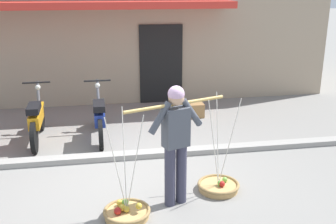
{
  "coord_description": "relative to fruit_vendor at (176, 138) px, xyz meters",
  "views": [
    {
      "loc": [
        -0.48,
        -5.8,
        2.92
      ],
      "look_at": [
        0.64,
        0.6,
        0.85
      ],
      "focal_mm": 42.52,
      "sensor_mm": 36.0,
      "label": 1
    }
  ],
  "objects": [
    {
      "name": "ground_plane",
      "position": [
        -0.47,
        0.94,
        -0.98
      ],
      "size": [
        90.0,
        90.0,
        0.0
      ],
      "primitive_type": "plane",
      "color": "gray"
    },
    {
      "name": "sidewalk_curb",
      "position": [
        -0.47,
        1.64,
        -0.93
      ],
      "size": [
        20.0,
        0.24,
        0.1
      ],
      "primitive_type": "cube",
      "color": "gray",
      "rests_on": "ground"
    },
    {
      "name": "fruit_vendor",
      "position": [
        0.0,
        0.0,
        0.0
      ],
      "size": [
        1.42,
        0.54,
        1.7
      ],
      "color": "#38384C",
      "rests_on": "ground"
    },
    {
      "name": "fruit_basket_left_side",
      "position": [
        -0.7,
        -0.25,
        -0.9
      ],
      "size": [
        0.63,
        0.63,
        1.45
      ],
      "color": "tan",
      "rests_on": "ground"
    },
    {
      "name": "fruit_basket_right_side",
      "position": [
        0.7,
        0.25,
        -0.9
      ],
      "size": [
        0.63,
        0.63,
        1.45
      ],
      "color": "tan",
      "rests_on": "ground"
    },
    {
      "name": "motorcycle_second_in_row",
      "position": [
        -2.21,
        2.76,
        -0.52
      ],
      "size": [
        0.54,
        1.82,
        1.09
      ],
      "color": "black",
      "rests_on": "ground"
    },
    {
      "name": "motorcycle_third_in_row",
      "position": [
        -1.01,
        2.71,
        -0.52
      ],
      "size": [
        0.54,
        1.82,
        1.09
      ],
      "color": "black",
      "rests_on": "ground"
    },
    {
      "name": "storefront_building",
      "position": [
        -1.35,
        7.6,
        1.13
      ],
      "size": [
        13.0,
        6.0,
        4.2
      ],
      "color": "tan",
      "rests_on": "ground"
    },
    {
      "name": "wooden_crate",
      "position": [
        1.15,
        3.74,
        -0.82
      ],
      "size": [
        0.44,
        0.36,
        0.32
      ],
      "primitive_type": "cube",
      "color": "olive",
      "rests_on": "ground"
    }
  ]
}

